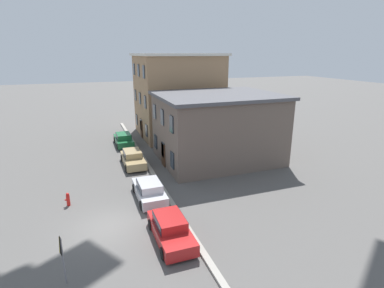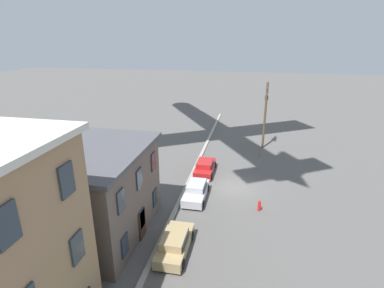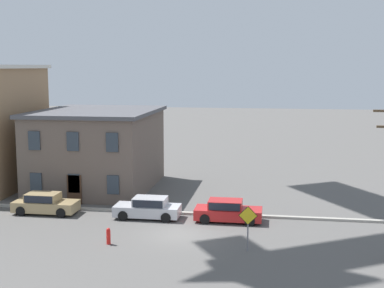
{
  "view_description": "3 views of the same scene",
  "coord_description": "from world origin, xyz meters",
  "px_view_note": "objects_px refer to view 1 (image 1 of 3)",
  "views": [
    {
      "loc": [
        17.02,
        -0.75,
        10.28
      ],
      "look_at": [
        0.29,
        5.42,
        4.85
      ],
      "focal_mm": 28.0,
      "sensor_mm": 36.0,
      "label": 1
    },
    {
      "loc": [
        -26.1,
        -1.22,
        13.8
      ],
      "look_at": [
        1.46,
        4.43,
        3.62
      ],
      "focal_mm": 28.0,
      "sensor_mm": 36.0,
      "label": 2
    },
    {
      "loc": [
        5.54,
        -30.85,
        10.13
      ],
      "look_at": [
        0.03,
        4.8,
        4.88
      ],
      "focal_mm": 50.0,
      "sensor_mm": 36.0,
      "label": 3
    }
  ],
  "objects_px": {
    "car_tan": "(133,158)",
    "fire_hydrant": "(68,199)",
    "car_green": "(124,139)",
    "car_silver": "(149,190)",
    "caution_sign": "(62,252)",
    "car_red": "(171,228)"
  },
  "relations": [
    {
      "from": "car_tan",
      "to": "fire_hydrant",
      "type": "bearing_deg",
      "value": -41.45
    },
    {
      "from": "car_tan",
      "to": "car_green",
      "type": "bearing_deg",
      "value": 179.36
    },
    {
      "from": "car_silver",
      "to": "caution_sign",
      "type": "relative_size",
      "value": 1.72
    },
    {
      "from": "car_green",
      "to": "caution_sign",
      "type": "xyz_separation_m",
      "value": [
        21.18,
        -5.62,
        0.97
      ]
    },
    {
      "from": "car_green",
      "to": "caution_sign",
      "type": "bearing_deg",
      "value": -14.87
    },
    {
      "from": "car_red",
      "to": "fire_hydrant",
      "type": "bearing_deg",
      "value": -138.44
    },
    {
      "from": "car_silver",
      "to": "car_red",
      "type": "distance_m",
      "value": 5.32
    },
    {
      "from": "fire_hydrant",
      "to": "car_silver",
      "type": "bearing_deg",
      "value": 79.55
    },
    {
      "from": "car_green",
      "to": "fire_hydrant",
      "type": "relative_size",
      "value": 4.58
    },
    {
      "from": "car_red",
      "to": "car_silver",
      "type": "bearing_deg",
      "value": -179.4
    },
    {
      "from": "caution_sign",
      "to": "fire_hydrant",
      "type": "distance_m",
      "value": 8.06
    },
    {
      "from": "car_tan",
      "to": "fire_hydrant",
      "type": "distance_m",
      "value": 8.48
    },
    {
      "from": "car_green",
      "to": "caution_sign",
      "type": "relative_size",
      "value": 1.72
    },
    {
      "from": "caution_sign",
      "to": "car_green",
      "type": "bearing_deg",
      "value": 165.13
    },
    {
      "from": "car_red",
      "to": "caution_sign",
      "type": "bearing_deg",
      "value": -73.73
    },
    {
      "from": "car_green",
      "to": "car_tan",
      "type": "xyz_separation_m",
      "value": [
        6.86,
        -0.08,
        0.0
      ]
    },
    {
      "from": "car_red",
      "to": "fire_hydrant",
      "type": "relative_size",
      "value": 4.58
    },
    {
      "from": "caution_sign",
      "to": "fire_hydrant",
      "type": "relative_size",
      "value": 2.66
    },
    {
      "from": "car_green",
      "to": "fire_hydrant",
      "type": "xyz_separation_m",
      "value": [
        13.21,
        -5.69,
        -0.27
      ]
    },
    {
      "from": "car_tan",
      "to": "caution_sign",
      "type": "distance_m",
      "value": 15.39
    },
    {
      "from": "car_tan",
      "to": "car_silver",
      "type": "height_order",
      "value": "same"
    },
    {
      "from": "car_silver",
      "to": "car_green",
      "type": "bearing_deg",
      "value": 179.51
    }
  ]
}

